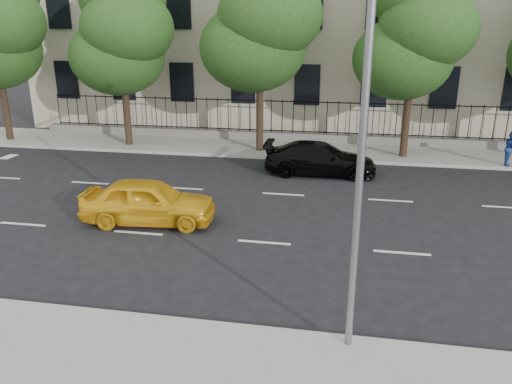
% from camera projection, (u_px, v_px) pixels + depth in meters
% --- Properties ---
extents(ground, '(120.00, 120.00, 0.00)m').
position_uv_depth(ground, '(248.00, 283.00, 12.61)').
color(ground, black).
rests_on(ground, ground).
extents(far_sidewalk, '(60.00, 4.00, 0.15)m').
position_uv_depth(far_sidewalk, '(301.00, 149.00, 25.63)').
color(far_sidewalk, gray).
rests_on(far_sidewalk, ground).
extents(lane_markings, '(49.60, 4.62, 0.01)m').
position_uv_depth(lane_markings, '(275.00, 215.00, 17.03)').
color(lane_markings, silver).
rests_on(lane_markings, ground).
extents(iron_fence, '(30.00, 0.50, 2.20)m').
position_uv_depth(iron_fence, '(304.00, 132.00, 27.02)').
color(iron_fence, slate).
rests_on(iron_fence, far_sidewalk).
extents(street_light, '(0.25, 3.32, 8.05)m').
position_uv_depth(street_light, '(365.00, 88.00, 8.88)').
color(street_light, slate).
rests_on(street_light, near_sidewalk).
extents(tree_b, '(5.53, 5.12, 8.97)m').
position_uv_depth(tree_b, '(122.00, 31.00, 24.69)').
color(tree_b, '#382619').
rests_on(tree_b, far_sidewalk).
extents(tree_c, '(5.89, 5.50, 9.80)m').
position_uv_depth(tree_c, '(261.00, 19.00, 23.32)').
color(tree_c, '#382619').
rests_on(tree_c, far_sidewalk).
extents(tree_d, '(5.34, 4.94, 8.84)m').
position_uv_depth(tree_d, '(415.00, 32.00, 22.32)').
color(tree_d, '#382619').
rests_on(tree_d, far_sidewalk).
extents(yellow_taxi, '(4.48, 2.15, 1.48)m').
position_uv_depth(yellow_taxi, '(148.00, 201.00, 16.21)').
color(yellow_taxi, yellow).
rests_on(yellow_taxi, ground).
extents(black_sedan, '(4.84, 2.04, 1.39)m').
position_uv_depth(black_sedan, '(320.00, 158.00, 21.48)').
color(black_sedan, black).
rests_on(black_sedan, ground).
extents(pedestrian_far, '(0.75, 0.87, 1.55)m').
position_uv_depth(pedestrian_far, '(512.00, 148.00, 22.24)').
color(pedestrian_far, navy).
rests_on(pedestrian_far, far_sidewalk).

